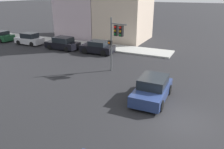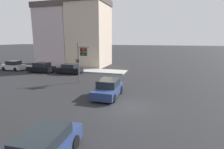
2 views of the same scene
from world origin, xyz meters
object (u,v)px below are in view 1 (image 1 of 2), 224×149
crossing_car_0 (152,89)px  parked_car_1 (63,44)px  parked_car_0 (98,47)px  traffic_signal (116,36)px  parked_car_2 (29,39)px

crossing_car_0 → parked_car_1: (8.51, 13.91, -0.01)m
parked_car_0 → parked_car_1: (-0.16, 4.90, 0.02)m
traffic_signal → parked_car_1: bearing=-104.8°
traffic_signal → crossing_car_0: 6.39m
traffic_signal → crossing_car_0: size_ratio=1.14×
crossing_car_0 → parked_car_1: bearing=-122.4°
traffic_signal → parked_car_0: 7.15m
crossing_car_0 → parked_car_0: (8.67, 9.00, -0.03)m
parked_car_1 → crossing_car_0: bearing=150.6°
parked_car_2 → parked_car_0: bearing=179.9°
traffic_signal → crossing_car_0: (-3.80, -4.45, -2.56)m
parked_car_2 → parked_car_1: bearing=178.4°
parked_car_0 → parked_car_1: 4.91m
traffic_signal → crossing_car_0: traffic_signal is taller
traffic_signal → parked_car_0: size_ratio=1.21×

